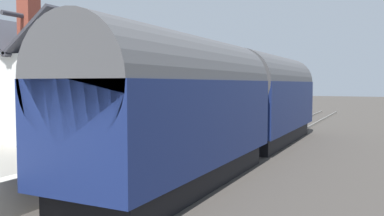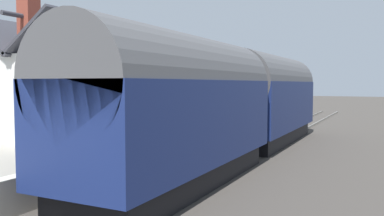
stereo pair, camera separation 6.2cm
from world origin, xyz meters
name	(u,v)px [view 1 (the left image)]	position (x,y,z in m)	size (l,w,h in m)	color
ground_plane	(227,150)	(0.00, 0.00, 0.00)	(160.00, 160.00, 0.00)	#423D38
platform	(144,135)	(0.00, 4.31, 0.42)	(32.00, 6.63, 0.83)	gray
platform_edge_coping	(203,130)	(0.00, 1.18, 0.84)	(32.00, 0.36, 0.02)	beige
rail_near	(264,152)	(0.00, -1.62, 0.07)	(52.00, 0.08, 0.14)	gray
rail_far	(231,149)	(0.00, -0.18, 0.07)	(52.00, 0.08, 0.14)	gray
train	(237,101)	(-1.32, -0.90, 2.22)	(18.61, 2.73, 4.32)	black
station_building	(68,94)	(-4.23, 5.06, 2.50)	(5.84, 3.96, 5.64)	white
bench_mid_platform	(210,110)	(5.84, 3.37, 1.31)	(1.41, 0.45, 0.88)	#26727F
bench_by_lamp	(236,106)	(10.22, 3.35, 1.31)	(1.42, 0.50, 0.88)	#26727F
bench_platform_end	(196,113)	(3.30, 3.13, 1.31)	(1.40, 0.45, 0.88)	#26727F
planter_under_sign	(162,113)	(4.82, 6.10, 1.10)	(0.76, 0.32, 0.56)	gray
planter_edge_near	(172,115)	(2.13, 3.92, 1.25)	(0.45, 0.45, 0.82)	gray
planter_by_door	(218,111)	(5.46, 2.69, 1.32)	(0.65, 0.65, 0.95)	#9E5138
planter_edge_far	(168,116)	(3.04, 4.72, 1.13)	(1.05, 0.32, 0.62)	black
planter_corner_building	(213,120)	(2.06, 1.58, 1.12)	(0.94, 0.32, 0.60)	teal
planter_bench_left	(135,114)	(2.69, 6.67, 1.19)	(0.46, 0.46, 0.71)	black
station_sign_board	(198,102)	(0.92, 1.84, 2.02)	(0.96, 0.06, 1.57)	black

